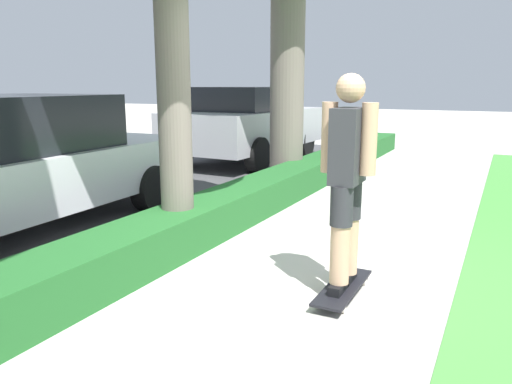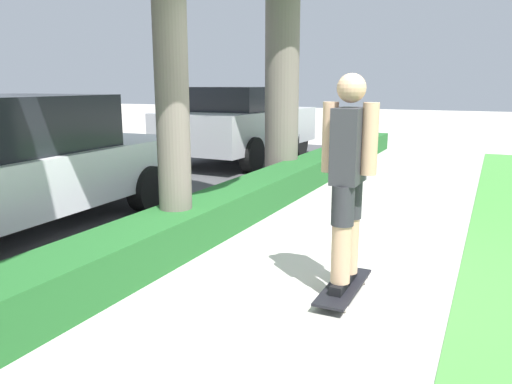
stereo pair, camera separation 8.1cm
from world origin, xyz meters
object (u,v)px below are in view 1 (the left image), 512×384
object	(u,v)px
parked_car_middle	(1,163)
skateboard	(343,288)
skater_person	(347,177)
parked_car_rear	(246,123)

from	to	relation	value
parked_car_middle	skateboard	bearing A→B (deg)	-92.33
skater_person	parked_car_rear	bearing A→B (deg)	34.00
skateboard	skater_person	bearing A→B (deg)	-135.00
skateboard	parked_car_rear	distance (m)	7.09
skateboard	parked_car_middle	distance (m)	3.98
skateboard	parked_car_rear	bearing A→B (deg)	34.00
skateboard	parked_car_rear	size ratio (longest dim) A/B	0.22
skateboard	skater_person	world-z (taller)	skater_person
skater_person	parked_car_middle	distance (m)	3.92
skater_person	parked_car_rear	world-z (taller)	skater_person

